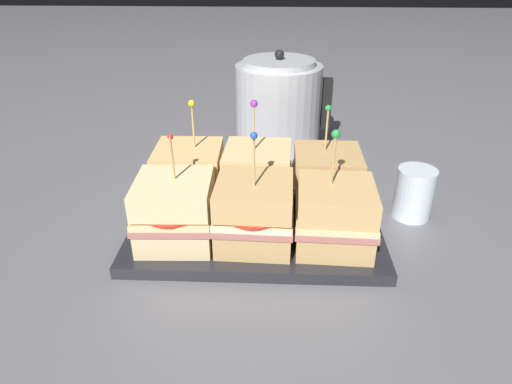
# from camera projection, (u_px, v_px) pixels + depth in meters

# --- Properties ---
(ground_plane) EXTENTS (6.00, 6.00, 0.00)m
(ground_plane) POSITION_uv_depth(u_px,v_px,m) (256.00, 230.00, 0.73)
(ground_plane) COLOR slate
(serving_platter) EXTENTS (0.39, 0.26, 0.02)m
(serving_platter) POSITION_uv_depth(u_px,v_px,m) (256.00, 225.00, 0.73)
(serving_platter) COLOR #232328
(serving_platter) RESTS_ON ground_plane
(sandwich_front_left) EXTENTS (0.12, 0.12, 0.16)m
(sandwich_front_left) POSITION_uv_depth(u_px,v_px,m) (175.00, 211.00, 0.65)
(sandwich_front_left) COLOR beige
(sandwich_front_left) RESTS_ON serving_platter
(sandwich_front_center) EXTENTS (0.12, 0.12, 0.17)m
(sandwich_front_center) POSITION_uv_depth(u_px,v_px,m) (255.00, 213.00, 0.65)
(sandwich_front_center) COLOR tan
(sandwich_front_center) RESTS_ON serving_platter
(sandwich_front_right) EXTENTS (0.12, 0.12, 0.17)m
(sandwich_front_right) POSITION_uv_depth(u_px,v_px,m) (335.00, 216.00, 0.64)
(sandwich_front_right) COLOR tan
(sandwich_front_right) RESTS_ON serving_platter
(sandwich_back_left) EXTENTS (0.11, 0.11, 0.18)m
(sandwich_back_left) POSITION_uv_depth(u_px,v_px,m) (190.00, 176.00, 0.75)
(sandwich_back_left) COLOR tan
(sandwich_back_left) RESTS_ON serving_platter
(sandwich_back_center) EXTENTS (0.12, 0.12, 0.18)m
(sandwich_back_center) POSITION_uv_depth(u_px,v_px,m) (257.00, 177.00, 0.75)
(sandwich_back_center) COLOR #DBB77A
(sandwich_back_center) RESTS_ON serving_platter
(sandwich_back_right) EXTENTS (0.11, 0.11, 0.17)m
(sandwich_back_right) POSITION_uv_depth(u_px,v_px,m) (326.00, 179.00, 0.75)
(sandwich_back_right) COLOR tan
(sandwich_back_right) RESTS_ON serving_platter
(kettle_steel) EXTENTS (0.21, 0.19, 0.21)m
(kettle_steel) POSITION_uv_depth(u_px,v_px,m) (279.00, 105.00, 1.00)
(kettle_steel) COLOR #B7BABF
(kettle_steel) RESTS_ON ground_plane
(drinking_glass) EXTENTS (0.06, 0.06, 0.09)m
(drinking_glass) POSITION_uv_depth(u_px,v_px,m) (414.00, 193.00, 0.75)
(drinking_glass) COLOR silver
(drinking_glass) RESTS_ON ground_plane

